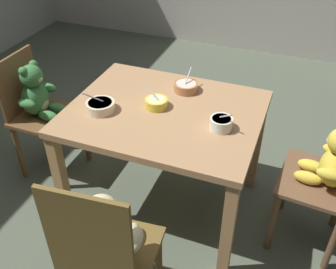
# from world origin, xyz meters

# --- Properties ---
(ground_plane) EXTENTS (5.20, 5.20, 0.04)m
(ground_plane) POSITION_xyz_m (0.00, 0.00, -0.02)
(ground_plane) COLOR #525B4A
(dining_table) EXTENTS (1.02, 0.82, 0.70)m
(dining_table) POSITION_xyz_m (0.00, 0.00, 0.61)
(dining_table) COLOR #AA7F54
(dining_table) RESTS_ON ground_plane
(teddy_chair_near_right) EXTENTS (0.40, 0.43, 0.88)m
(teddy_chair_near_right) POSITION_xyz_m (0.89, 0.04, 0.53)
(teddy_chair_near_right) COLOR brown
(teddy_chair_near_right) RESTS_ON ground_plane
(teddy_chair_near_front) EXTENTS (0.40, 0.40, 0.94)m
(teddy_chair_near_front) POSITION_xyz_m (0.06, -0.78, 0.55)
(teddy_chair_near_front) COLOR brown
(teddy_chair_near_front) RESTS_ON ground_plane
(teddy_chair_near_left) EXTENTS (0.37, 0.38, 0.83)m
(teddy_chair_near_left) POSITION_xyz_m (-0.88, 0.05, 0.53)
(teddy_chair_near_left) COLOR brown
(teddy_chair_near_left) RESTS_ON ground_plane
(porridge_bowl_cream_near_left) EXTENTS (0.15, 0.15, 0.13)m
(porridge_bowl_cream_near_left) POSITION_xyz_m (-0.31, -0.13, 0.73)
(porridge_bowl_cream_near_left) COLOR beige
(porridge_bowl_cream_near_left) RESTS_ON dining_table
(porridge_bowl_terracotta_far_center) EXTENTS (0.14, 0.15, 0.12)m
(porridge_bowl_terracotta_far_center) POSITION_xyz_m (0.04, 0.23, 0.73)
(porridge_bowl_terracotta_far_center) COLOR #B17049
(porridge_bowl_terracotta_far_center) RESTS_ON dining_table
(porridge_bowl_yellow_center) EXTENTS (0.13, 0.12, 0.11)m
(porridge_bowl_yellow_center) POSITION_xyz_m (-0.05, 0.01, 0.73)
(porridge_bowl_yellow_center) COLOR yellow
(porridge_bowl_yellow_center) RESTS_ON dining_table
(porridge_bowl_white_near_right) EXTENTS (0.11, 0.11, 0.12)m
(porridge_bowl_white_near_right) POSITION_xyz_m (0.32, -0.06, 0.74)
(porridge_bowl_white_near_right) COLOR silver
(porridge_bowl_white_near_right) RESTS_ON dining_table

